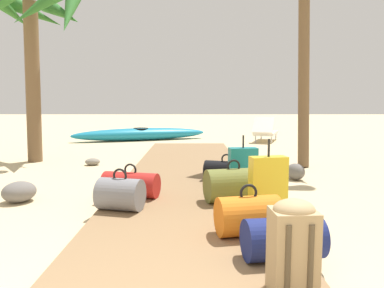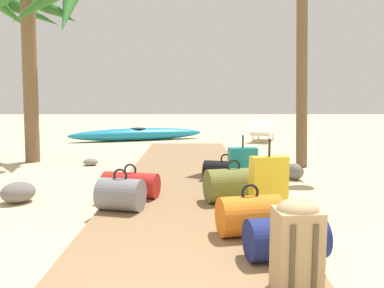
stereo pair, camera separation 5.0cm
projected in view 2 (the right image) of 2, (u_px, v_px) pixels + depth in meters
The scene contains 17 objects.
ground_plane at pixel (186, 197), 5.05m from camera, with size 60.00×60.00×0.00m, color #D1BA8C.
boardwalk at pixel (186, 180), 5.98m from camera, with size 1.94×9.48×0.08m, color olive.
duffel_bag_navy at pixel (286, 238), 2.88m from camera, with size 0.64×0.41×0.43m.
duffel_bag_red at pixel (130, 185), 4.74m from camera, with size 0.75×0.47×0.42m.
suitcase_yellow at pixel (269, 186), 3.96m from camera, with size 0.40×0.23×0.81m.
duffel_bag_grey at pixel (121, 194), 4.16m from camera, with size 0.55×0.46×0.47m.
duffel_bag_olive at pixel (234, 185), 4.53m from camera, with size 0.73×0.53×0.51m.
backpack_tan at pixel (297, 244), 2.34m from camera, with size 0.29×0.27×0.60m.
suitcase_teal at pixel (242, 169), 5.08m from camera, with size 0.39×0.23×0.74m.
duffel_bag_black at pixel (226, 171), 5.72m from camera, with size 0.71×0.47×0.41m.
duffel_bag_orange at pixel (250, 215), 3.40m from camera, with size 0.61×0.45×0.47m.
palm_tree_near_left at pixel (29, 22), 7.68m from camera, with size 2.33×2.29×3.72m.
lounge_chair at pixel (263, 131), 11.86m from camera, with size 1.07×1.66×0.78m.
kayak at pixel (138, 134), 12.20m from camera, with size 4.32×2.14×0.40m.
rock_right_far at pixel (294, 171), 6.17m from camera, with size 0.34×0.27×0.27m, color slate.
rock_left_far at pixel (91, 162), 7.53m from camera, with size 0.25×0.29×0.14m, color gray.
rock_left_mid at pixel (18, 192), 4.78m from camera, with size 0.38×0.43×0.26m, color slate.
Camera 2 is at (0.03, -1.14, 1.28)m, focal length 35.59 mm.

